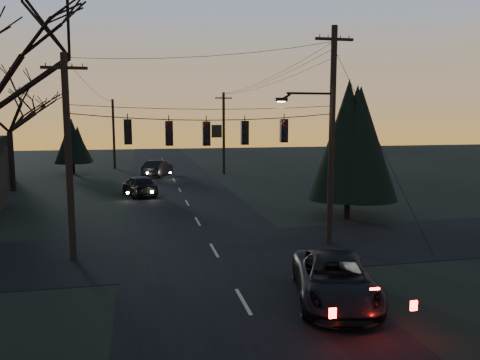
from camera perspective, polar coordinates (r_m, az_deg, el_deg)
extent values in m
cube|color=black|center=(30.87, -6.10, -3.46)|extent=(8.00, 120.00, 0.02)
cube|color=black|center=(21.23, -3.17, -8.58)|extent=(60.00, 7.00, 0.02)
cylinder|color=black|center=(20.34, -4.00, 8.09)|extent=(11.50, 0.04, 0.04)
cylinder|color=black|center=(28.27, 12.91, -3.01)|extent=(0.36, 0.36, 1.60)
cone|color=black|center=(27.86, 13.13, 3.95)|extent=(4.62, 4.62, 6.07)
cylinder|color=black|center=(41.93, -26.09, 2.01)|extent=(0.44, 0.44, 4.76)
cylinder|color=black|center=(52.28, -19.67, 1.57)|extent=(0.36, 0.36, 1.60)
cone|color=black|center=(52.09, -19.79, 4.33)|extent=(3.82, 3.82, 4.25)
imported|color=black|center=(15.76, 11.44, -11.82)|extent=(3.62, 5.64, 1.45)
imported|color=black|center=(36.41, -12.13, -0.64)|extent=(2.94, 4.97, 1.59)
imported|color=black|center=(48.09, -10.00, 1.42)|extent=(3.40, 5.22, 1.63)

